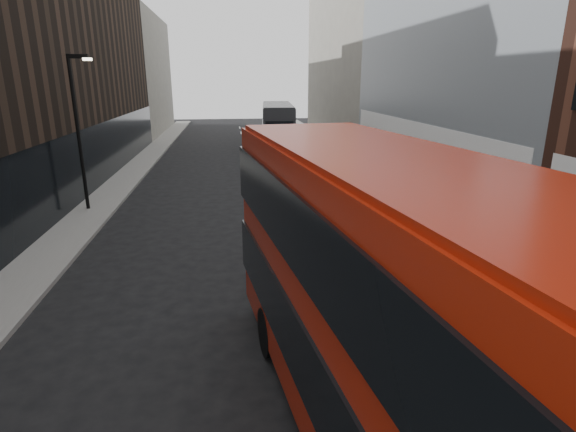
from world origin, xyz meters
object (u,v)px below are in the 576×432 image
object	(u,v)px
car_a	(310,211)
car_c	(285,157)
street_lamp	(79,123)
grey_bus	(278,123)
car_b	(283,172)
red_bus	(418,327)

from	to	relation	value
car_a	car_c	size ratio (longest dim) A/B	0.79
street_lamp	grey_bus	size ratio (longest dim) A/B	0.58
car_a	car_c	bearing A→B (deg)	82.38
car_a	car_b	world-z (taller)	car_b
street_lamp	grey_bus	distance (m)	24.12
street_lamp	car_b	size ratio (longest dim) A/B	1.62
grey_bus	car_a	xyz separation A→B (m)	(-1.28, -24.67, -1.41)
car_a	car_b	distance (m)	8.13
red_bus	car_c	world-z (taller)	red_bus
car_a	car_b	bearing A→B (deg)	86.26
red_bus	grey_bus	world-z (taller)	red_bus
street_lamp	car_a	xyz separation A→B (m)	(10.09, -3.51, -3.52)
street_lamp	red_bus	xyz separation A→B (m)	(9.26, -16.55, -1.38)
street_lamp	car_b	world-z (taller)	street_lamp
red_bus	street_lamp	bearing A→B (deg)	111.80
grey_bus	car_c	world-z (taller)	grey_bus
red_bus	car_c	bearing A→B (deg)	79.44
street_lamp	car_c	distance (m)	15.18
red_bus	car_b	bearing A→B (deg)	80.80
street_lamp	grey_bus	xyz separation A→B (m)	(11.38, 21.16, -2.11)
car_b	car_c	world-z (taller)	car_c
car_b	grey_bus	bearing A→B (deg)	82.90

